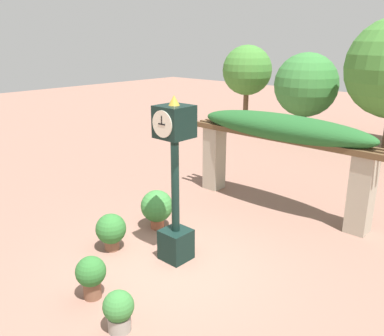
# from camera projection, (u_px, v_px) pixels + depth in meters

# --- Properties ---
(ground_plane) EXTENTS (60.00, 60.00, 0.00)m
(ground_plane) POSITION_uv_depth(u_px,v_px,m) (170.00, 265.00, 8.38)
(ground_plane) COLOR #8E6656
(pedestal_clock) EXTENTS (0.62, 0.67, 3.46)m
(pedestal_clock) POSITION_uv_depth(u_px,v_px,m) (175.00, 179.00, 8.12)
(pedestal_clock) COLOR black
(pedestal_clock) RESTS_ON ground
(pergola) EXTENTS (5.60, 1.11, 2.60)m
(pergola) POSITION_uv_depth(u_px,v_px,m) (281.00, 137.00, 10.68)
(pergola) COLOR #A89E89
(pergola) RESTS_ON ground
(potted_plant_near_left) EXTENTS (0.50, 0.50, 0.70)m
(potted_plant_near_left) POSITION_uv_depth(u_px,v_px,m) (119.00, 310.00, 6.42)
(potted_plant_near_left) COLOR gray
(potted_plant_near_left) RESTS_ON ground
(potted_plant_near_right) EXTENTS (0.55, 0.55, 0.80)m
(potted_plant_near_right) POSITION_uv_depth(u_px,v_px,m) (91.00, 274.00, 7.22)
(potted_plant_near_right) COLOR brown
(potted_plant_near_right) RESTS_ON ground
(potted_plant_far_left) EXTENTS (0.78, 0.78, 0.97)m
(potted_plant_far_left) POSITION_uv_depth(u_px,v_px,m) (157.00, 207.00, 9.89)
(potted_plant_far_left) COLOR #9E563D
(potted_plant_far_left) RESTS_ON ground
(potted_plant_far_right) EXTENTS (0.67, 0.67, 0.83)m
(potted_plant_far_right) POSITION_uv_depth(u_px,v_px,m) (111.00, 230.00, 8.89)
(potted_plant_far_right) COLOR brown
(potted_plant_far_right) RESTS_ON ground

